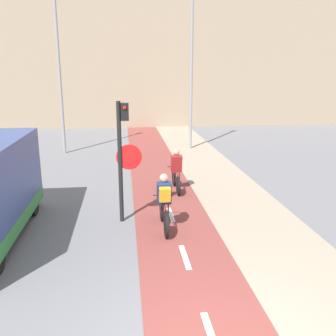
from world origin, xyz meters
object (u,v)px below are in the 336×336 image
object	(u,v)px
traffic_light_pole	(123,149)
cyclist_far	(176,172)
street_lamp_far	(58,49)
cyclist_near	(164,203)
street_lamp_sidewalk	(192,49)

from	to	relation	value
traffic_light_pole	cyclist_far	xyz separation A→B (m)	(1.73, 2.46, -1.33)
street_lamp_far	cyclist_near	distance (m)	11.38
traffic_light_pole	street_lamp_sidewalk	size ratio (longest dim) A/B	0.38
street_lamp_sidewalk	street_lamp_far	bearing A→B (deg)	-177.82
street_lamp_sidewalk	cyclist_far	size ratio (longest dim) A/B	4.99
traffic_light_pole	cyclist_far	world-z (taller)	traffic_light_pole
traffic_light_pole	cyclist_near	bearing A→B (deg)	-34.81
traffic_light_pole	street_lamp_far	xyz separation A→B (m)	(-2.93, 9.13, 2.94)
traffic_light_pole	cyclist_far	distance (m)	3.29
cyclist_near	cyclist_far	world-z (taller)	cyclist_near
street_lamp_far	cyclist_near	xyz separation A→B (m)	(3.92, -9.82, -4.21)
street_lamp_far	street_lamp_sidewalk	world-z (taller)	street_lamp_sidewalk
street_lamp_far	cyclist_near	size ratio (longest dim) A/B	4.77
traffic_light_pole	cyclist_near	distance (m)	1.76
street_lamp_far	cyclist_far	distance (m)	9.18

